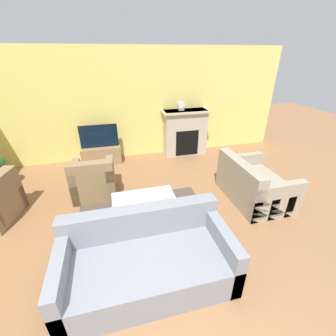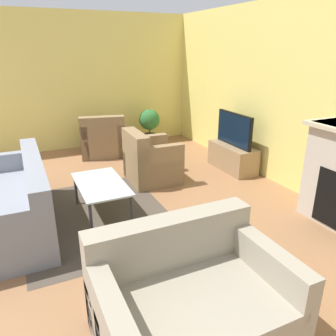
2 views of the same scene
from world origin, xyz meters
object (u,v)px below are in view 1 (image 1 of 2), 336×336
object	(u,v)px
armchair_accent	(94,182)
mantel_clock	(181,106)
couch_loveseat	(253,185)
coffee_table	(144,200)
couch_sectional	(147,260)
tv	(99,136)

from	to	relation	value
armchair_accent	mantel_clock	size ratio (longest dim) A/B	3.50
couch_loveseat	coffee_table	bearing A→B (deg)	93.35
coffee_table	mantel_clock	size ratio (longest dim) A/B	4.30
couch_sectional	mantel_clock	world-z (taller)	mantel_clock
couch_loveseat	tv	bearing A→B (deg)	49.87
couch_loveseat	armchair_accent	bearing A→B (deg)	73.43
couch_sectional	tv	bearing A→B (deg)	98.91
couch_sectional	armchair_accent	size ratio (longest dim) A/B	2.43
tv	couch_sectional	bearing A→B (deg)	-81.09
couch_sectional	coffee_table	bearing A→B (deg)	82.58
tv	mantel_clock	xyz separation A→B (m)	(2.11, 0.07, 0.61)
tv	couch_sectional	distance (m)	3.64
couch_sectional	coffee_table	world-z (taller)	couch_sectional
armchair_accent	coffee_table	xyz separation A→B (m)	(0.82, -0.99, 0.09)
armchair_accent	coffee_table	distance (m)	1.29
tv	couch_loveseat	bearing A→B (deg)	-40.13
armchair_accent	coffee_table	world-z (taller)	armchair_accent
couch_loveseat	mantel_clock	distance (m)	2.73
coffee_table	armchair_accent	bearing A→B (deg)	129.66
couch_loveseat	mantel_clock	size ratio (longest dim) A/B	5.73
mantel_clock	coffee_table	bearing A→B (deg)	-118.98
tv	coffee_table	xyz separation A→B (m)	(0.70, -2.49, -0.32)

